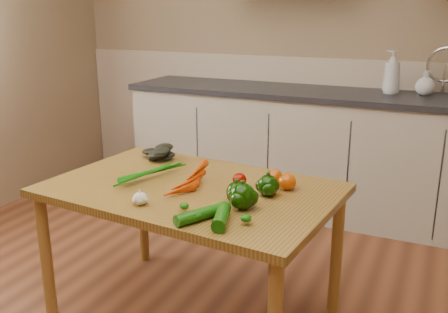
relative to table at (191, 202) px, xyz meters
name	(u,v)px	position (x,y,z in m)	size (l,w,h in m)	color
room	(129,71)	(-0.02, -0.40, 0.64)	(4.04, 5.04, 2.64)	brown
counter_run	(319,151)	(0.19, 1.62, -0.15)	(2.84, 0.64, 1.14)	#AFA591
table	(191,202)	(0.00, 0.00, 0.00)	(1.35, 0.93, 0.69)	olive
soap_bottle_a	(392,72)	(0.64, 1.69, 0.44)	(0.11, 0.11, 0.29)	silver
soap_bottle_b	(393,81)	(0.65, 1.73, 0.37)	(0.07, 0.08, 0.17)	silver
soap_bottle_c	(426,83)	(0.85, 1.73, 0.37)	(0.13, 0.13, 0.16)	silver
carrot_bunch	(177,179)	(-0.06, -0.01, 0.11)	(0.24, 0.18, 0.06)	#CD3D04
leafy_greens	(159,151)	(-0.36, 0.31, 0.12)	(0.18, 0.16, 0.09)	black
garlic_bulb	(140,198)	(-0.09, -0.28, 0.10)	(0.06, 0.06, 0.05)	white
pepper_a	(236,192)	(0.26, -0.09, 0.12)	(0.09, 0.09, 0.09)	black
pepper_b	(268,186)	(0.35, 0.04, 0.12)	(0.09, 0.09, 0.09)	black
pepper_c	(242,196)	(0.31, -0.14, 0.13)	(0.11, 0.11, 0.11)	black
tomato_a	(240,179)	(0.20, 0.10, 0.11)	(0.06, 0.06, 0.06)	#860A02
tomato_b	(274,177)	(0.33, 0.18, 0.11)	(0.08, 0.08, 0.07)	#BA4304
tomato_c	(287,182)	(0.41, 0.14, 0.11)	(0.08, 0.08, 0.07)	#BA4304
zucchini_a	(221,217)	(0.30, -0.31, 0.10)	(0.05, 0.05, 0.18)	#104D08
zucchini_b	(200,214)	(0.21, -0.32, 0.10)	(0.05, 0.05, 0.22)	#104D08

